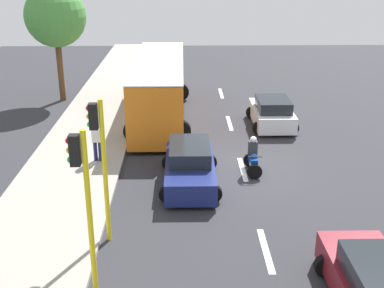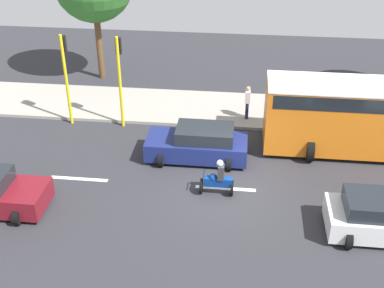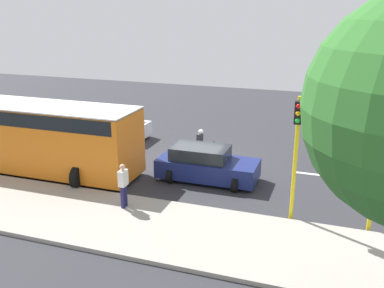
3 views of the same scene
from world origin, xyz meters
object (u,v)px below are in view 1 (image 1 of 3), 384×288
at_px(motorcycle, 253,158).
at_px(traffic_light_midblock, 100,152).
at_px(car_dark_blue, 190,167).
at_px(street_tree_north, 55,17).
at_px(city_bus, 160,85).
at_px(traffic_light_corner, 84,192).
at_px(pedestrian_near_signal, 97,140).
at_px(car_white, 272,113).

distance_m(motorcycle, traffic_light_midblock, 7.55).
bearing_deg(motorcycle, car_dark_blue, 21.46).
distance_m(traffic_light_midblock, street_tree_north, 16.77).
height_order(city_bus, motorcycle, city_bus).
relative_size(traffic_light_corner, traffic_light_midblock, 1.00).
height_order(traffic_light_corner, street_tree_north, street_tree_north).
height_order(car_dark_blue, traffic_light_midblock, traffic_light_midblock).
bearing_deg(city_bus, traffic_light_corner, 85.47).
relative_size(motorcycle, pedestrian_near_signal, 0.91).
height_order(pedestrian_near_signal, traffic_light_corner, traffic_light_corner).
xyz_separation_m(car_white, city_bus, (5.77, -1.52, 1.14)).
height_order(motorcycle, traffic_light_midblock, traffic_light_midblock).
bearing_deg(motorcycle, car_white, -106.88).
relative_size(city_bus, pedestrian_near_signal, 6.51).
height_order(car_dark_blue, city_bus, city_bus).
distance_m(pedestrian_near_signal, traffic_light_midblock, 6.39).
height_order(pedestrian_near_signal, street_tree_north, street_tree_north).
bearing_deg(city_bus, car_white, 165.20).
relative_size(car_white, motorcycle, 2.52).
bearing_deg(city_bus, traffic_light_midblock, 84.52).
distance_m(city_bus, traffic_light_midblock, 12.38).
relative_size(car_white, traffic_light_corner, 0.86).
height_order(car_white, pedestrian_near_signal, pedestrian_near_signal).
xyz_separation_m(city_bus, pedestrian_near_signal, (2.35, 6.29, -0.79)).
xyz_separation_m(city_bus, traffic_light_midblock, (1.18, 12.28, 1.08)).
bearing_deg(traffic_light_corner, traffic_light_midblock, -90.00).
height_order(car_dark_blue, street_tree_north, street_tree_north).
bearing_deg(car_white, street_tree_north, -23.62).
distance_m(car_dark_blue, pedestrian_near_signal, 4.34).
xyz_separation_m(pedestrian_near_signal, street_tree_north, (3.70, -9.93, 3.88)).
xyz_separation_m(motorcycle, pedestrian_near_signal, (6.37, -1.01, 0.42)).
xyz_separation_m(car_white, car_dark_blue, (4.30, 6.78, 0.00)).
height_order(car_white, motorcycle, motorcycle).
distance_m(car_white, car_dark_blue, 8.03).
relative_size(motorcycle, traffic_light_corner, 0.34).
height_order(car_white, street_tree_north, street_tree_north).
relative_size(pedestrian_near_signal, street_tree_north, 0.25).
relative_size(city_bus, street_tree_north, 1.63).
bearing_deg(car_white, traffic_light_corner, 62.50).
height_order(motorcycle, traffic_light_corner, traffic_light_corner).
bearing_deg(street_tree_north, car_white, 156.38).
xyz_separation_m(motorcycle, street_tree_north, (10.07, -10.95, 4.30)).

